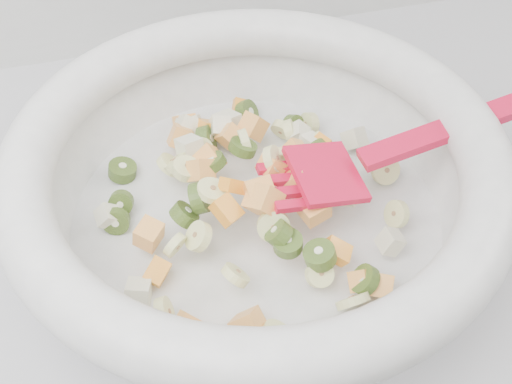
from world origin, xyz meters
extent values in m
cylinder|color=white|center=(0.05, 1.40, 0.91)|extent=(0.35, 0.35, 0.02)
torus|color=white|center=(0.05, 1.40, 0.99)|extent=(0.43, 0.43, 0.05)
cylinder|color=beige|center=(0.13, 1.50, 0.93)|extent=(0.02, 0.03, 0.03)
cylinder|color=beige|center=(0.18, 1.42, 0.93)|extent=(0.03, 0.02, 0.03)
cylinder|color=beige|center=(0.16, 1.36, 0.94)|extent=(0.02, 0.04, 0.03)
cylinder|color=beige|center=(0.01, 1.33, 0.94)|extent=(0.03, 0.03, 0.03)
cylinder|color=beige|center=(0.00, 1.44, 0.95)|extent=(0.03, 0.03, 0.02)
cylinder|color=beige|center=(0.18, 1.41, 0.93)|extent=(0.03, 0.02, 0.03)
cylinder|color=beige|center=(0.02, 1.48, 0.94)|extent=(0.03, 0.03, 0.03)
cylinder|color=beige|center=(0.13, 1.46, 0.94)|extent=(0.02, 0.03, 0.03)
cylinder|color=beige|center=(0.10, 1.49, 0.94)|extent=(0.03, 0.02, 0.03)
cylinder|color=beige|center=(-0.01, 1.47, 0.94)|extent=(0.03, 0.03, 0.03)
cylinder|color=beige|center=(0.10, 1.28, 0.94)|extent=(0.03, 0.02, 0.03)
cylinder|color=beige|center=(0.01, 1.40, 0.97)|extent=(0.04, 0.04, 0.02)
cylinder|color=beige|center=(0.14, 1.42, 0.94)|extent=(0.03, 0.03, 0.02)
cylinder|color=beige|center=(0.08, 1.31, 0.94)|extent=(0.03, 0.03, 0.03)
cylinder|color=beige|center=(-0.05, 1.31, 0.94)|extent=(0.02, 0.03, 0.04)
cylinder|color=beige|center=(0.08, 1.43, 0.96)|extent=(0.03, 0.02, 0.03)
cylinder|color=beige|center=(-0.01, 1.46, 0.94)|extent=(0.04, 0.03, 0.03)
cylinder|color=beige|center=(-0.03, 1.37, 0.95)|extent=(0.02, 0.03, 0.03)
cylinder|color=beige|center=(0.07, 1.42, 0.97)|extent=(0.02, 0.04, 0.04)
cylinder|color=beige|center=(0.06, 1.46, 0.96)|extent=(0.01, 0.03, 0.03)
cylinder|color=beige|center=(0.06, 1.39, 0.97)|extent=(0.03, 0.03, 0.02)
cylinder|color=beige|center=(0.03, 1.28, 0.93)|extent=(0.03, 0.03, 0.03)
cylinder|color=beige|center=(-0.01, 1.37, 0.95)|extent=(0.03, 0.03, 0.03)
cylinder|color=beige|center=(0.11, 1.48, 0.94)|extent=(0.02, 0.03, 0.03)
cylinder|color=beige|center=(0.05, 1.36, 0.96)|extent=(0.03, 0.02, 0.03)
cube|color=#FFA750|center=(0.00, 1.51, 0.94)|extent=(0.03, 0.03, 0.03)
cube|color=#FFA750|center=(0.01, 1.54, 0.93)|extent=(0.02, 0.03, 0.03)
cube|color=#FFA750|center=(-0.03, 1.30, 0.93)|extent=(0.03, 0.03, 0.03)
cube|color=#FFA750|center=(0.07, 1.49, 0.95)|extent=(0.04, 0.03, 0.03)
cube|color=#FFA750|center=(0.02, 1.45, 0.95)|extent=(0.03, 0.03, 0.03)
cube|color=#FFA750|center=(0.05, 1.49, 0.95)|extent=(0.03, 0.03, 0.03)
cube|color=#FFA750|center=(-0.05, 1.39, 0.94)|extent=(0.03, 0.03, 0.03)
cube|color=#FFA750|center=(0.09, 1.40, 0.96)|extent=(0.03, 0.03, 0.03)
cube|color=#FFA750|center=(0.07, 1.41, 0.97)|extent=(0.03, 0.02, 0.03)
cube|color=#FFA750|center=(0.10, 1.44, 0.96)|extent=(0.03, 0.03, 0.03)
cube|color=#FFA750|center=(0.12, 1.29, 0.93)|extent=(0.03, 0.03, 0.02)
cube|color=#FFA750|center=(0.05, 1.38, 0.97)|extent=(0.04, 0.03, 0.04)
cube|color=#FFA750|center=(0.01, 1.29, 0.93)|extent=(0.03, 0.03, 0.04)
cube|color=#FFA750|center=(0.05, 1.39, 0.97)|extent=(0.02, 0.03, 0.03)
cube|color=#FFA750|center=(0.01, 1.44, 0.96)|extent=(0.03, 0.03, 0.03)
cube|color=#FFA750|center=(0.11, 1.30, 0.93)|extent=(0.02, 0.03, 0.03)
cube|color=#FFA750|center=(0.09, 1.36, 0.96)|extent=(0.03, 0.03, 0.02)
cylinder|color=#75A537|center=(0.06, 1.34, 0.95)|extent=(0.03, 0.03, 0.01)
cylinder|color=#75A537|center=(0.08, 1.32, 0.95)|extent=(0.03, 0.03, 0.02)
cylinder|color=#75A537|center=(0.08, 1.53, 0.93)|extent=(0.03, 0.04, 0.03)
cylinder|color=#75A537|center=(-0.01, 1.40, 0.95)|extent=(0.03, 0.03, 0.03)
cylinder|color=#75A537|center=(0.03, 1.49, 0.94)|extent=(0.03, 0.04, 0.03)
cylinder|color=#75A537|center=(0.12, 1.44, 0.94)|extent=(0.04, 0.02, 0.04)
cylinder|color=#75A537|center=(-0.07, 1.42, 0.93)|extent=(0.03, 0.02, 0.03)
cylinder|color=#75A537|center=(0.05, 1.35, 0.96)|extent=(0.03, 0.02, 0.03)
cylinder|color=#75A537|center=(0.11, 1.30, 0.94)|extent=(0.02, 0.03, 0.03)
cylinder|color=#75A537|center=(0.12, 1.50, 0.93)|extent=(0.03, 0.02, 0.03)
cylinder|color=#75A537|center=(0.00, 1.40, 0.96)|extent=(0.02, 0.04, 0.04)
cylinder|color=#75A537|center=(-0.06, 1.49, 0.93)|extent=(0.04, 0.04, 0.02)
cylinder|color=#75A537|center=(0.05, 1.45, 0.96)|extent=(0.03, 0.03, 0.02)
cylinder|color=#75A537|center=(-0.06, 1.44, 0.93)|extent=(0.03, 0.02, 0.03)
cylinder|color=#75A537|center=(0.02, 1.44, 0.96)|extent=(0.03, 0.03, 0.02)
cube|color=beige|center=(0.11, 1.47, 0.95)|extent=(0.03, 0.02, 0.03)
cube|color=beige|center=(-0.06, 1.34, 0.93)|extent=(0.03, 0.03, 0.03)
cube|color=beige|center=(0.12, 1.45, 0.94)|extent=(0.03, 0.03, 0.02)
cube|color=beige|center=(0.01, 1.52, 0.94)|extent=(0.03, 0.03, 0.03)
cube|color=beige|center=(0.15, 1.33, 0.94)|extent=(0.02, 0.02, 0.02)
cube|color=beige|center=(0.01, 1.48, 0.95)|extent=(0.03, 0.03, 0.03)
cube|color=beige|center=(0.05, 1.51, 0.94)|extent=(0.03, 0.03, 0.03)
cube|color=beige|center=(0.13, 1.38, 0.95)|extent=(0.03, 0.04, 0.04)
cube|color=beige|center=(-0.08, 1.43, 0.93)|extent=(0.02, 0.02, 0.03)
cube|color=beige|center=(0.02, 1.53, 0.94)|extent=(0.02, 0.03, 0.03)
cube|color=beige|center=(0.04, 1.50, 0.95)|extent=(0.02, 0.03, 0.03)
cube|color=beige|center=(0.17, 1.46, 0.93)|extent=(0.03, 0.03, 0.03)
cube|color=orange|center=(0.03, 1.51, 0.94)|extent=(0.02, 0.03, 0.03)
cube|color=orange|center=(0.07, 1.54, 0.93)|extent=(0.02, 0.03, 0.02)
cube|color=orange|center=(0.02, 1.38, 0.96)|extent=(0.03, 0.03, 0.02)
cube|color=orange|center=(-0.05, 1.36, 0.93)|extent=(0.03, 0.03, 0.02)
cube|color=orange|center=(0.13, 1.45, 0.95)|extent=(0.03, 0.03, 0.02)
cube|color=orange|center=(0.03, 1.40, 0.97)|extent=(0.03, 0.02, 0.03)
cube|color=orange|center=(0.10, 1.33, 0.94)|extent=(0.03, 0.03, 0.02)
cube|color=red|center=(0.11, 1.39, 0.97)|extent=(0.06, 0.07, 0.02)
cube|color=red|center=(0.07, 1.41, 0.97)|extent=(0.03, 0.01, 0.01)
cube|color=red|center=(0.07, 1.39, 0.97)|extent=(0.03, 0.01, 0.01)
cube|color=red|center=(0.07, 1.38, 0.97)|extent=(0.03, 0.01, 0.01)
cube|color=red|center=(0.07, 1.36, 0.97)|extent=(0.03, 0.01, 0.01)
cube|color=red|center=(0.24, 1.39, 1.00)|extent=(0.21, 0.03, 0.04)
camera|label=1|loc=(-0.05, 1.03, 1.35)|focal=45.00mm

